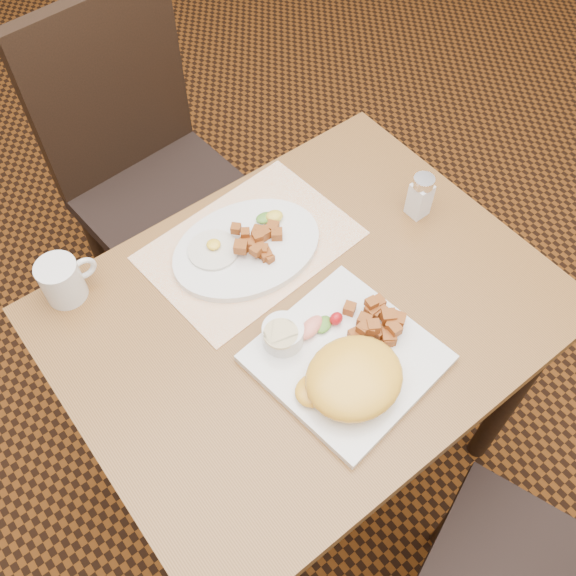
# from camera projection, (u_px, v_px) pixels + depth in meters

# --- Properties ---
(ground) EXTENTS (8.00, 8.00, 0.00)m
(ground) POSITION_uv_depth(u_px,v_px,m) (300.00, 452.00, 1.82)
(ground) COLOR black
(ground) RESTS_ON ground
(table) EXTENTS (0.90, 0.70, 0.75)m
(table) POSITION_uv_depth(u_px,v_px,m) (305.00, 338.00, 1.29)
(table) COLOR brown
(table) RESTS_ON ground
(chair_far) EXTENTS (0.45, 0.46, 0.97)m
(chair_far) POSITION_uv_depth(u_px,v_px,m) (148.00, 166.00, 1.70)
(chair_far) COLOR black
(chair_far) RESTS_ON ground
(placemat) EXTENTS (0.42, 0.31, 0.00)m
(placemat) POSITION_uv_depth(u_px,v_px,m) (250.00, 245.00, 1.28)
(placemat) COLOR white
(placemat) RESTS_ON table
(plate_square) EXTENTS (0.31, 0.31, 0.02)m
(plate_square) POSITION_uv_depth(u_px,v_px,m) (346.00, 358.00, 1.13)
(plate_square) COLOR silver
(plate_square) RESTS_ON table
(plate_oval) EXTENTS (0.33, 0.26, 0.02)m
(plate_oval) POSITION_uv_depth(u_px,v_px,m) (247.00, 248.00, 1.27)
(plate_oval) COLOR silver
(plate_oval) RESTS_ON placemat
(hollandaise_mound) EXTENTS (0.18, 0.15, 0.06)m
(hollandaise_mound) POSITION_uv_depth(u_px,v_px,m) (353.00, 379.00, 1.07)
(hollandaise_mound) COLOR yellow
(hollandaise_mound) RESTS_ON plate_square
(ramekin) EXTENTS (0.08, 0.07, 0.04)m
(ramekin) POSITION_uv_depth(u_px,v_px,m) (283.00, 334.00, 1.12)
(ramekin) COLOR silver
(ramekin) RESTS_ON plate_square
(garnish_sq) EXTENTS (0.09, 0.05, 0.03)m
(garnish_sq) POSITION_uv_depth(u_px,v_px,m) (319.00, 325.00, 1.15)
(garnish_sq) COLOR #387223
(garnish_sq) RESTS_ON plate_square
(fried_egg) EXTENTS (0.10, 0.10, 0.02)m
(fried_egg) POSITION_uv_depth(u_px,v_px,m) (213.00, 249.00, 1.25)
(fried_egg) COLOR white
(fried_egg) RESTS_ON plate_oval
(garnish_ov) EXTENTS (0.06, 0.05, 0.02)m
(garnish_ov) POSITION_uv_depth(u_px,v_px,m) (271.00, 217.00, 1.29)
(garnish_ov) COLOR #387223
(garnish_ov) RESTS_ON plate_oval
(salt_shaker) EXTENTS (0.04, 0.04, 0.10)m
(salt_shaker) POSITION_uv_depth(u_px,v_px,m) (420.00, 195.00, 1.29)
(salt_shaker) COLOR white
(salt_shaker) RESTS_ON table
(coffee_mug) EXTENTS (0.11, 0.08, 0.09)m
(coffee_mug) POSITION_uv_depth(u_px,v_px,m) (63.00, 280.00, 1.18)
(coffee_mug) COLOR silver
(coffee_mug) RESTS_ON table
(home_fries_sq) EXTENTS (0.11, 0.12, 0.04)m
(home_fries_sq) POSITION_uv_depth(u_px,v_px,m) (378.00, 322.00, 1.14)
(home_fries_sq) COLOR #9C4E19
(home_fries_sq) RESTS_ON plate_square
(home_fries_ov) EXTENTS (0.12, 0.11, 0.04)m
(home_fries_ov) POSITION_uv_depth(u_px,v_px,m) (257.00, 242.00, 1.25)
(home_fries_ov) COLOR #9C4E19
(home_fries_ov) RESTS_ON plate_oval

